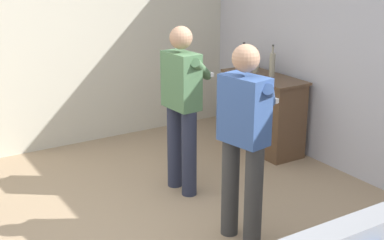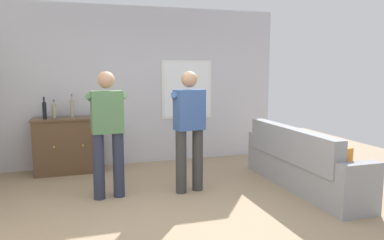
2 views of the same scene
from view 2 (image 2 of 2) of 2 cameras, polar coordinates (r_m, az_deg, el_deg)
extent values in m
plane|color=#9E8466|center=(4.57, -2.07, -14.19)|extent=(10.40, 10.40, 0.00)
cube|color=silver|center=(6.85, -8.11, 5.14)|extent=(5.20, 0.12, 2.80)
cube|color=silver|center=(6.99, -0.80, 4.66)|extent=(0.96, 0.02, 1.08)
cube|color=white|center=(6.98, -0.79, 4.66)|extent=(0.88, 0.03, 1.00)
cube|color=gray|center=(5.69, 16.45, -7.81)|extent=(0.55, 2.06, 0.42)
cube|color=gray|center=(5.48, 14.85, -3.58)|extent=(0.18, 2.06, 0.47)
cube|color=gray|center=(6.58, 11.08, -4.52)|extent=(0.55, 0.18, 0.64)
cube|color=gray|center=(4.82, 23.99, -9.67)|extent=(0.55, 0.18, 0.64)
cube|color=beige|center=(6.21, 12.00, -2.66)|extent=(0.14, 0.40, 0.36)
cube|color=#386BB7|center=(5.56, 15.97, -4.03)|extent=(0.21, 0.42, 0.36)
cube|color=orange|center=(4.94, 20.98, -5.72)|extent=(0.21, 0.42, 0.36)
cube|color=brown|center=(6.51, -18.25, -3.80)|extent=(1.09, 0.44, 0.89)
cube|color=brown|center=(6.44, -18.42, 0.20)|extent=(1.13, 0.48, 0.03)
sphere|color=#B79338|center=(6.28, -20.28, -3.90)|extent=(0.04, 0.04, 0.04)
sphere|color=#B79338|center=(6.27, -16.30, -3.74)|extent=(0.04, 0.04, 0.04)
cylinder|color=gray|center=(6.47, -17.79, 1.64)|extent=(0.07, 0.07, 0.28)
cylinder|color=gray|center=(6.45, -17.85, 3.25)|extent=(0.02, 0.02, 0.08)
cylinder|color=#262626|center=(6.45, -17.87, 3.69)|extent=(0.03, 0.03, 0.02)
cylinder|color=gray|center=(6.46, -20.26, 1.23)|extent=(0.08, 0.08, 0.21)
cylinder|color=gray|center=(6.45, -20.32, 2.46)|extent=(0.03, 0.03, 0.07)
cylinder|color=#262626|center=(6.44, -20.34, 2.82)|extent=(0.03, 0.03, 0.02)
cylinder|color=black|center=(6.38, -21.56, 1.34)|extent=(0.06, 0.06, 0.27)
cylinder|color=black|center=(6.37, -21.64, 2.84)|extent=(0.03, 0.03, 0.07)
cylinder|color=#262626|center=(6.37, -21.66, 3.23)|extent=(0.03, 0.03, 0.02)
cylinder|color=#282D42|center=(5.09, -14.03, -6.89)|extent=(0.15, 0.15, 0.88)
cylinder|color=#282D42|center=(5.13, -11.13, -6.69)|extent=(0.15, 0.15, 0.88)
cube|color=#4C754C|center=(4.98, -12.82, 1.20)|extent=(0.41, 0.24, 0.55)
sphere|color=tan|center=(4.95, -12.97, 5.98)|extent=(0.22, 0.22, 0.22)
cylinder|color=#4C754C|center=(5.11, -14.40, 2.56)|extent=(0.31, 0.42, 0.29)
cylinder|color=#4C754C|center=(5.14, -11.85, 2.67)|extent=(0.35, 0.39, 0.29)
cube|color=white|center=(5.29, -13.34, 1.84)|extent=(0.15, 0.05, 0.04)
cylinder|color=#383838|center=(5.18, -1.67, -6.39)|extent=(0.15, 0.15, 0.88)
cylinder|color=#383838|center=(5.30, 0.85, -6.06)|extent=(0.15, 0.15, 0.88)
cube|color=#385693|center=(5.11, -0.40, 1.57)|extent=(0.43, 0.29, 0.55)
sphere|color=tan|center=(5.09, -0.41, 6.22)|extent=(0.22, 0.22, 0.22)
cylinder|color=#385693|center=(5.19, -2.35, 2.88)|extent=(0.27, 0.43, 0.29)
cylinder|color=#385693|center=(5.30, -0.11, 2.98)|extent=(0.38, 0.37, 0.29)
cube|color=white|center=(5.40, -1.99, 2.16)|extent=(0.15, 0.07, 0.04)
camera|label=1|loc=(5.32, 46.72, 12.71)|focal=50.00mm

